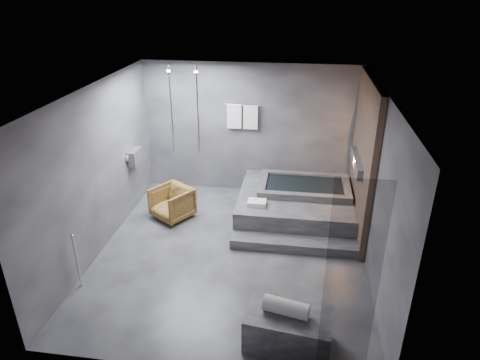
# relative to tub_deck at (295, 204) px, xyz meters

# --- Properties ---
(room) EXTENTS (5.00, 5.04, 2.82)m
(room) POSITION_rel_tub_deck_xyz_m (-0.65, -1.21, 1.48)
(room) COLOR #2D2D2F
(room) RESTS_ON ground
(tub_deck) EXTENTS (2.20, 2.00, 0.50)m
(tub_deck) POSITION_rel_tub_deck_xyz_m (0.00, 0.00, 0.00)
(tub_deck) COLOR #323234
(tub_deck) RESTS_ON ground
(tub_step) EXTENTS (2.20, 0.36, 0.18)m
(tub_step) POSITION_rel_tub_deck_xyz_m (0.00, -1.18, -0.16)
(tub_step) COLOR #323234
(tub_step) RESTS_ON ground
(concrete_bench) EXTENTS (1.15, 0.73, 0.49)m
(concrete_bench) POSITION_rel_tub_deck_xyz_m (-0.00, -3.37, -0.01)
(concrete_bench) COLOR #333335
(concrete_bench) RESTS_ON ground
(driftwood_chair) EXTENTS (0.95, 0.95, 0.63)m
(driftwood_chair) POSITION_rel_tub_deck_xyz_m (-2.40, -0.41, 0.07)
(driftwood_chair) COLOR #482F12
(driftwood_chair) RESTS_ON ground
(rolled_towel) EXTENTS (0.61, 0.33, 0.21)m
(rolled_towel) POSITION_rel_tub_deck_xyz_m (-0.05, -3.35, 0.34)
(rolled_towel) COLOR silver
(rolled_towel) RESTS_ON concrete_bench
(deck_towel) EXTENTS (0.34, 0.25, 0.09)m
(deck_towel) POSITION_rel_tub_deck_xyz_m (-0.71, -0.59, 0.29)
(deck_towel) COLOR white
(deck_towel) RESTS_ON tub_deck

